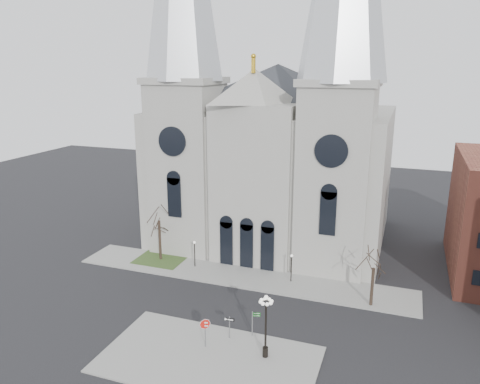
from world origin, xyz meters
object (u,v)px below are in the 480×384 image
(one_way_sign, at_px, (230,324))
(street_name_sign, at_px, (253,322))
(stop_sign, at_px, (205,327))
(globe_lamp, at_px, (266,319))

(one_way_sign, bearing_deg, street_name_sign, 22.90)
(one_way_sign, xyz_separation_m, street_name_sign, (1.88, 1.06, -0.02))
(stop_sign, height_order, one_way_sign, stop_sign)
(stop_sign, xyz_separation_m, street_name_sign, (3.37, 3.04, -0.50))
(stop_sign, relative_size, street_name_sign, 1.12)
(stop_sign, distance_m, globe_lamp, 5.58)
(globe_lamp, xyz_separation_m, one_way_sign, (-3.82, 1.56, -2.13))
(street_name_sign, bearing_deg, globe_lamp, -73.72)
(street_name_sign, bearing_deg, stop_sign, -158.12)
(one_way_sign, bearing_deg, globe_lamp, -28.86)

